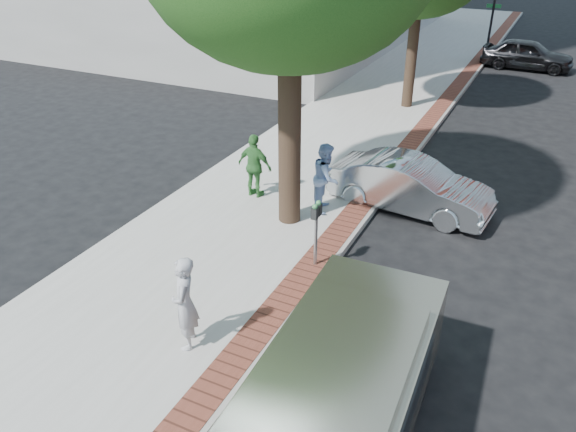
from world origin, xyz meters
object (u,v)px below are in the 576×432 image
Objects in this scene: van at (340,395)px; sedan_silver at (410,186)px; person_gray at (185,304)px; person_officer at (326,177)px; bg_car at (527,54)px; parking_meter at (316,221)px; person_green at (255,166)px.

sedan_silver is at bearing 95.86° from van.
person_gray and person_officer have the same top height.
person_gray is 23.76m from bg_car.
bg_car reaches higher than sedan_silver.
person_gray is 3.13m from van.
person_gray reaches higher than bg_car.
van is (2.87, -6.42, 0.00)m from person_officer.
van is at bearing 49.19° from person_gray.
person_officer is 2.18m from sedan_silver.
person_gray is at bearing 174.16° from bg_car.
van is (-0.12, -24.29, 0.31)m from bg_car.
parking_meter is at bearing 175.63° from bg_car.
person_gray is at bearing 164.30° from van.
person_gray is 5.82m from person_green.
person_officer is at bearing -171.07° from person_green.
person_green reaches higher than parking_meter.
person_officer is 0.43× the size of sedan_silver.
parking_meter is 3.78m from sedan_silver.
person_officer is at bearing 107.98° from parking_meter.
person_officer reaches higher than parking_meter.
bg_car is (2.20, 20.32, -0.50)m from parking_meter.
person_gray reaches higher than sedan_silver.
sedan_silver is (3.74, 1.28, -0.32)m from person_green.
person_gray is at bearing 112.71° from person_green.
van reaches higher than bg_car.
person_green is 0.33× the size of van.
person_gray is 1.00× the size of person_officer.
person_gray is at bearing 170.00° from sedan_silver.
sedan_silver is at bearing 177.80° from bg_car.
person_officer is at bearing 128.58° from sedan_silver.
person_officer is 1.03× the size of person_green.
sedan_silver is 0.80× the size of van.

